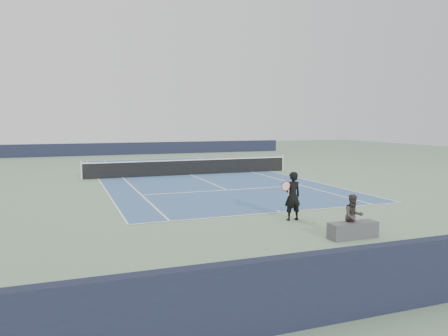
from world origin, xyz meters
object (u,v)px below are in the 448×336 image
object	(u,v)px
spectator_bench	(353,223)
tennis_player	(292,196)
tennis_net	(190,167)
tennis_ball	(313,222)

from	to	relation	value
spectator_bench	tennis_player	bearing A→B (deg)	100.90
tennis_net	spectator_bench	bearing A→B (deg)	-88.99
tennis_player	tennis_ball	bearing A→B (deg)	-51.53
tennis_net	tennis_player	distance (m)	13.11
tennis_player	tennis_ball	distance (m)	1.08
tennis_net	tennis_player	world-z (taller)	tennis_player
tennis_net	tennis_ball	world-z (taller)	tennis_net
tennis_player	spectator_bench	xyz separation A→B (m)	(0.50, -2.60, -0.38)
tennis_ball	spectator_bench	size ratio (longest dim) A/B	0.04
tennis_net	tennis_ball	size ratio (longest dim) A/B	202.28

